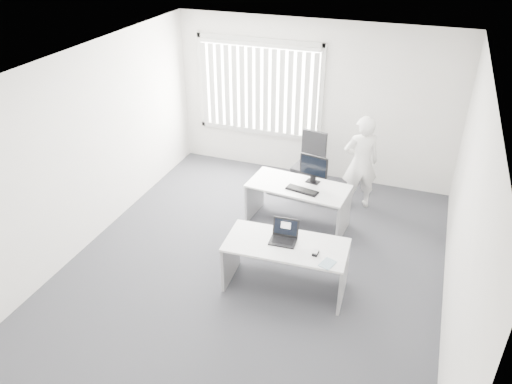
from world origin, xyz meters
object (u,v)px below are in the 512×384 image
(desk_near, at_px, (286,256))
(desk_far, at_px, (298,196))
(office_chair, at_px, (309,173))
(monitor, at_px, (314,169))
(laptop, at_px, (283,234))
(person, at_px, (361,163))

(desk_near, height_order, desk_far, desk_near)
(office_chair, xyz_separation_m, monitor, (0.29, -0.93, 0.58))
(desk_near, distance_m, monitor, 1.75)
(desk_far, xyz_separation_m, office_chair, (-0.11, 1.10, -0.17))
(desk_far, height_order, laptop, laptop)
(person, distance_m, monitor, 0.94)
(office_chair, distance_m, person, 1.03)
(laptop, bearing_deg, desk_near, -25.90)
(person, height_order, monitor, person)
(desk_near, bearing_deg, office_chair, 95.15)
(desk_far, distance_m, monitor, 0.49)
(desk_far, bearing_deg, office_chair, 100.56)
(office_chair, height_order, monitor, monitor)
(desk_far, height_order, monitor, monitor)
(desk_near, relative_size, person, 0.99)
(person, xyz_separation_m, monitor, (-0.60, -0.71, 0.12))
(desk_near, distance_m, desk_far, 1.54)
(desk_far, relative_size, monitor, 3.50)
(office_chair, distance_m, laptop, 2.67)
(office_chair, relative_size, person, 0.67)
(desk_near, relative_size, desk_far, 1.00)
(desk_far, xyz_separation_m, laptop, (0.22, -1.50, 0.33))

